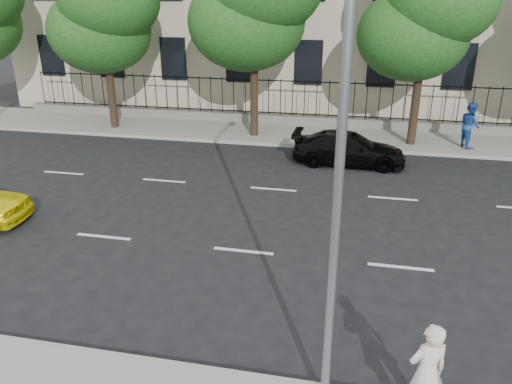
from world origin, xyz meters
TOP-DOWN VIEW (x-y plane):
  - ground at (0.00, 0.00)m, footprint 120.00×120.00m
  - far_sidewalk at (0.00, 14.00)m, footprint 60.00×4.00m
  - lane_markings at (0.00, 4.75)m, footprint 49.60×4.62m
  - iron_fence at (0.00, 15.70)m, footprint 30.00×0.50m
  - street_light at (2.50, -1.77)m, footprint 0.25×3.32m
  - tree_b at (-8.96, 13.36)m, footprint 5.53×5.12m
  - tree_d at (5.04, 13.36)m, footprint 5.34×4.94m
  - black_sedan at (2.41, 10.27)m, footprint 4.40×1.84m
  - woman_near at (4.01, -2.40)m, footprint 0.74×0.63m
  - pedestrian_far at (7.30, 13.17)m, footprint 1.01×1.13m

SIDE VIEW (x-z plane):
  - ground at x=0.00m, z-range 0.00..0.00m
  - lane_markings at x=0.00m, z-range 0.00..0.01m
  - far_sidewalk at x=0.00m, z-range 0.00..0.15m
  - black_sedan at x=2.41m, z-range 0.00..1.27m
  - iron_fence at x=0.00m, z-range -0.45..1.75m
  - woman_near at x=4.01m, z-range 0.15..1.88m
  - pedestrian_far at x=7.30m, z-range 0.15..2.07m
  - street_light at x=2.50m, z-range 1.12..9.17m
  - tree_d at x=5.04m, z-range 1.42..10.26m
  - tree_b at x=-8.96m, z-range 1.35..10.33m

